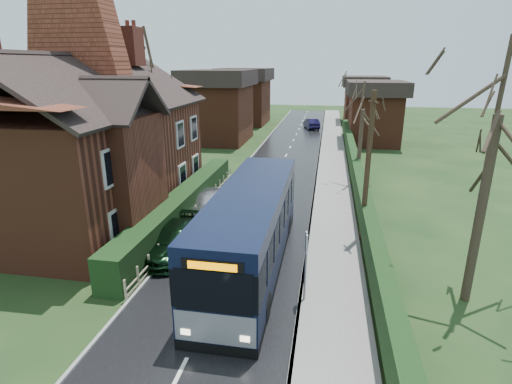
% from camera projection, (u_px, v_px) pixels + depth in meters
% --- Properties ---
extents(ground, '(140.00, 140.00, 0.00)m').
position_uv_depth(ground, '(231.00, 269.00, 16.77)').
color(ground, '#31461E').
rests_on(ground, ground).
extents(road, '(6.00, 100.00, 0.02)m').
position_uv_depth(road, '(267.00, 195.00, 26.13)').
color(road, black).
rests_on(road, ground).
extents(pavement, '(2.50, 100.00, 0.14)m').
position_uv_depth(pavement, '(333.00, 198.00, 25.39)').
color(pavement, slate).
rests_on(pavement, ground).
extents(kerb_right, '(0.12, 100.00, 0.14)m').
position_uv_depth(kerb_right, '(314.00, 197.00, 25.60)').
color(kerb_right, gray).
rests_on(kerb_right, ground).
extents(kerb_left, '(0.12, 100.00, 0.10)m').
position_uv_depth(kerb_left, '(222.00, 192.00, 26.63)').
color(kerb_left, gray).
rests_on(kerb_left, ground).
extents(front_hedge, '(1.20, 16.00, 1.60)m').
position_uv_depth(front_hedge, '(183.00, 206.00, 21.86)').
color(front_hedge, black).
rests_on(front_hedge, ground).
extents(picket_fence, '(0.10, 16.00, 0.90)m').
position_uv_depth(picket_fence, '(196.00, 213.00, 21.84)').
color(picket_fence, tan).
rests_on(picket_fence, ground).
extents(right_wall_hedge, '(0.60, 50.00, 1.80)m').
position_uv_depth(right_wall_hedge, '(359.00, 185.00, 24.84)').
color(right_wall_hedge, '#602B1B').
rests_on(right_wall_hedge, ground).
extents(brick_house, '(9.30, 14.60, 10.30)m').
position_uv_depth(brick_house, '(91.00, 139.00, 21.36)').
color(brick_house, '#602B1B').
rests_on(brick_house, ground).
extents(bus, '(2.61, 11.29, 3.43)m').
position_uv_depth(bus, '(251.00, 229.00, 16.54)').
color(bus, black).
rests_on(bus, ground).
extents(car_silver, '(1.69, 4.06, 1.38)m').
position_uv_depth(car_silver, '(208.00, 202.00, 22.79)').
color(car_silver, '#BCBCC1').
rests_on(car_silver, ground).
extents(car_green, '(1.94, 4.60, 1.33)m').
position_uv_depth(car_green, '(173.00, 240.00, 17.99)').
color(car_green, black).
rests_on(car_green, ground).
extents(car_distant, '(2.45, 4.34, 1.35)m').
position_uv_depth(car_distant, '(312.00, 124.00, 52.50)').
color(car_distant, black).
rests_on(car_distant, ground).
extents(bus_stop_sign, '(0.12, 0.42, 2.76)m').
position_uv_depth(bus_stop_sign, '(306.00, 257.00, 13.89)').
color(bus_stop_sign, slate).
rests_on(bus_stop_sign, ground).
extents(telegraph_pole, '(0.38, 0.90, 7.15)m').
position_uv_depth(telegraph_pole, '(368.00, 168.00, 18.45)').
color(telegraph_pole, black).
rests_on(telegraph_pole, ground).
extents(tree_right_near, '(4.45, 4.45, 9.60)m').
position_uv_depth(tree_right_near, '(501.00, 100.00, 12.45)').
color(tree_right_near, '#32271D').
rests_on(tree_right_near, ground).
extents(tree_right_far, '(3.88, 3.88, 7.50)m').
position_uv_depth(tree_right_far, '(363.00, 104.00, 27.14)').
color(tree_right_far, '#372A20').
rests_on(tree_right_far, ground).
extents(tree_house_side, '(4.89, 4.89, 11.10)m').
position_uv_depth(tree_house_side, '(146.00, 63.00, 26.05)').
color(tree_house_side, '#372C20').
rests_on(tree_house_side, ground).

